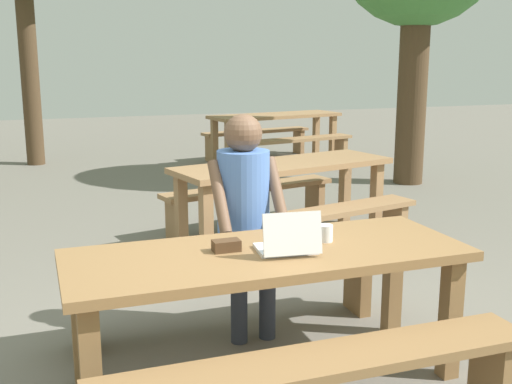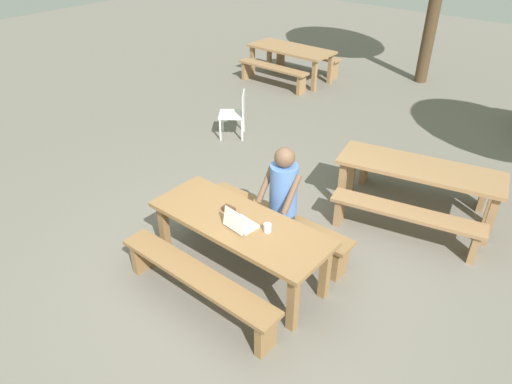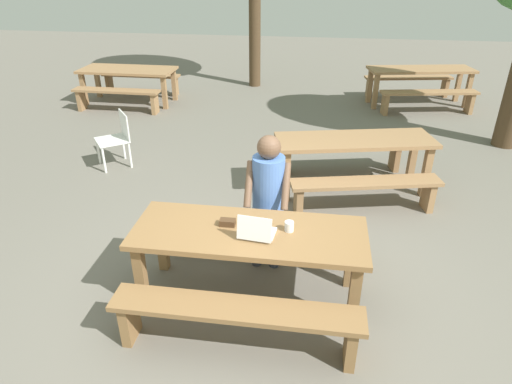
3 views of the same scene
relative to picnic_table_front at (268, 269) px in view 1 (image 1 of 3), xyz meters
The scene contains 14 objects.
ground_plane 0.61m from the picnic_table_front, ahead, with size 30.00×30.00×0.00m, color slate.
picnic_table_front is the anchor object (origin of this frame).
bench_near 0.71m from the picnic_table_front, 90.00° to the right, with size 1.98×0.30×0.44m.
bench_far 0.71m from the picnic_table_front, 90.00° to the left, with size 1.98×0.30×0.44m.
laptop 0.19m from the picnic_table_front, 47.21° to the right, with size 0.32×0.29×0.23m.
small_pouch 0.25m from the picnic_table_front, 163.34° to the left, with size 0.14×0.08×0.06m.
coffee_mug 0.38m from the picnic_table_front, ahead, with size 0.08×0.08×0.09m.
person_seated 0.66m from the picnic_table_front, 81.93° to the left, with size 0.43×0.42×1.35m.
picnic_table_rear 6.95m from the picnic_table_front, 68.39° to the left, with size 2.21×1.04×0.77m.
bench_rear_south 6.45m from the picnic_table_front, 65.56° to the left, with size 1.93×0.64×0.46m.
bench_rear_north 7.47m from the picnic_table_front, 70.84° to the left, with size 1.93×0.64×0.46m.
picnic_table_distant 2.52m from the picnic_table_front, 66.09° to the left, with size 2.13×1.09×0.74m.
bench_distant_south 2.10m from the picnic_table_front, 56.31° to the left, with size 1.85×0.70×0.43m.
bench_distant_north 3.03m from the picnic_table_front, 72.80° to the left, with size 1.85×0.70×0.43m.
Camera 1 is at (-1.09, -2.87, 1.69)m, focal length 44.43 mm.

